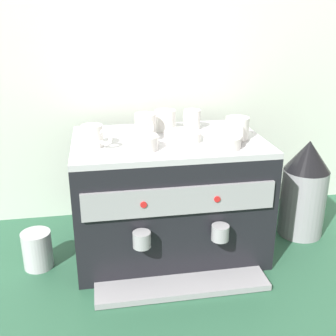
{
  "coord_description": "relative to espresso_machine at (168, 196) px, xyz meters",
  "views": [
    {
      "loc": [
        -0.23,
        -1.35,
        0.84
      ],
      "look_at": [
        0.0,
        0.0,
        0.32
      ],
      "focal_mm": 44.25,
      "sensor_mm": 36.0,
      "label": 1
    }
  ],
  "objects": [
    {
      "name": "ceramic_cup_0",
      "position": [
        0.11,
        0.12,
        0.25
      ],
      "size": [
        0.06,
        0.1,
        0.07
      ],
      "color": "white",
      "rests_on": "espresso_machine"
    },
    {
      "name": "ceramic_bowl_2",
      "position": [
        0.04,
        -0.03,
        0.23
      ],
      "size": [
        0.13,
        0.13,
        0.03
      ],
      "color": "white",
      "rests_on": "espresso_machine"
    },
    {
      "name": "coffee_grinder",
      "position": [
        0.54,
        0.01,
        -0.02
      ],
      "size": [
        0.17,
        0.17,
        0.39
      ],
      "color": "#939399",
      "rests_on": "ground_plane"
    },
    {
      "name": "ceramic_cup_3",
      "position": [
        0.01,
        0.11,
        0.25
      ],
      "size": [
        0.08,
        0.12,
        0.08
      ],
      "color": "white",
      "rests_on": "espresso_machine"
    },
    {
      "name": "ceramic_cup_1",
      "position": [
        -0.07,
        0.04,
        0.25
      ],
      "size": [
        0.07,
        0.12,
        0.08
      ],
      "color": "white",
      "rests_on": "espresso_machine"
    },
    {
      "name": "ceramic_cup_4",
      "position": [
        0.23,
        -0.05,
        0.25
      ],
      "size": [
        0.08,
        0.12,
        0.08
      ],
      "color": "white",
      "rests_on": "espresso_machine"
    },
    {
      "name": "tiled_backsplash_wall",
      "position": [
        0.0,
        0.34,
        0.28
      ],
      "size": [
        2.8,
        0.03,
        0.97
      ],
      "primitive_type": "cube",
      "color": "silver",
      "rests_on": "ground_plane"
    },
    {
      "name": "ground_plane",
      "position": [
        0.0,
        0.0,
        -0.21
      ],
      "size": [
        4.0,
        4.0,
        0.0
      ],
      "primitive_type": "plane",
      "color": "#28563D"
    },
    {
      "name": "espresso_machine",
      "position": [
        0.0,
        0.0,
        0.0
      ],
      "size": [
        0.65,
        0.55,
        0.42
      ],
      "color": "black",
      "rests_on": "ground_plane"
    },
    {
      "name": "ceramic_bowl_0",
      "position": [
        0.16,
        -0.12,
        0.23
      ],
      "size": [
        0.12,
        0.12,
        0.04
      ],
      "color": "white",
      "rests_on": "espresso_machine"
    },
    {
      "name": "ceramic_cup_2",
      "position": [
        -0.25,
        -0.05,
        0.25
      ],
      "size": [
        0.1,
        0.08,
        0.07
      ],
      "color": "white",
      "rests_on": "espresso_machine"
    },
    {
      "name": "milk_pitcher",
      "position": [
        -0.47,
        -0.05,
        -0.14
      ],
      "size": [
        0.1,
        0.1,
        0.13
      ],
      "primitive_type": "cylinder",
      "color": "#B7B7BC",
      "rests_on": "ground_plane"
    },
    {
      "name": "ceramic_bowl_1",
      "position": [
        -0.1,
        -0.1,
        0.24
      ],
      "size": [
        0.1,
        0.1,
        0.04
      ],
      "color": "white",
      "rests_on": "espresso_machine"
    }
  ]
}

